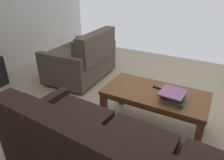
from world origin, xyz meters
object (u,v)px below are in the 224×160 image
at_px(tv_remote, 160,88).
at_px(coffee_table, 155,97).
at_px(book_stack, 173,96).
at_px(loveseat_near, 83,59).

bearing_deg(tv_remote, coffee_table, 80.03).
xyz_separation_m(book_stack, tv_remote, (0.20, -0.19, -0.04)).
relative_size(coffee_table, tv_remote, 7.28).
distance_m(loveseat_near, coffee_table, 1.71).
height_order(coffee_table, tv_remote, tv_remote).
xyz_separation_m(coffee_table, book_stack, (-0.22, 0.08, 0.12)).
bearing_deg(coffee_table, loveseat_near, -24.68).
distance_m(coffee_table, book_stack, 0.26).
bearing_deg(book_stack, coffee_table, -20.42).
relative_size(loveseat_near, coffee_table, 1.05).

